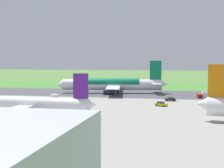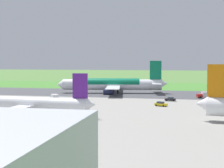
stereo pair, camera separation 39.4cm
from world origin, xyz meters
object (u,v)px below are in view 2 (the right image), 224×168
(service_car_followme, at_px, (170,99))
(service_car_ops, at_px, (161,104))
(service_truck_fuel, at_px, (205,95))
(airliner_parked_mid, at_px, (28,103))
(traffic_cone_orange, at_px, (130,87))
(service_truck_baggage, at_px, (54,97))
(airliner_main, at_px, (113,84))
(no_stopping_sign, at_px, (140,84))

(service_car_followme, height_order, service_car_ops, same)
(service_truck_fuel, distance_m, service_car_ops, 33.21)
(airliner_parked_mid, relative_size, service_car_followme, 9.67)
(service_car_followme, xyz_separation_m, traffic_cone_orange, (26.04, -65.17, -0.57))
(airliner_parked_mid, height_order, service_truck_baggage, airliner_parked_mid)
(airliner_main, xyz_separation_m, service_car_followme, (-28.42, 26.16, -3.51))
(airliner_parked_mid, xyz_separation_m, service_car_followme, (-39.79, -41.14, -2.51))
(service_truck_fuel, height_order, no_stopping_sign, no_stopping_sign)
(service_car_followme, relative_size, service_truck_fuel, 0.70)
(service_truck_fuel, xyz_separation_m, service_car_ops, (16.69, 28.71, -0.56))
(traffic_cone_orange, bearing_deg, airliner_parked_mid, 82.63)
(service_car_ops, distance_m, no_stopping_sign, 88.69)
(airliner_parked_mid, xyz_separation_m, traffic_cone_orange, (-13.75, -106.31, -3.08))
(service_car_ops, bearing_deg, service_truck_fuel, -120.17)
(traffic_cone_orange, bearing_deg, service_car_ops, 106.06)
(airliner_main, relative_size, service_car_followme, 12.41)
(service_truck_fuel, relative_size, service_car_ops, 1.36)
(service_truck_fuel, bearing_deg, service_car_ops, 59.83)
(service_truck_baggage, bearing_deg, airliner_parked_mid, 98.68)
(airliner_parked_mid, height_order, no_stopping_sign, airliner_parked_mid)
(airliner_parked_mid, bearing_deg, service_car_ops, -145.24)
(service_car_followme, bearing_deg, service_truck_baggage, 10.51)
(service_truck_fuel, bearing_deg, traffic_cone_orange, -52.48)
(service_truck_baggage, bearing_deg, service_truck_fuel, -159.85)
(service_truck_baggage, distance_m, traffic_cone_orange, 75.85)
(service_car_followme, distance_m, service_truck_fuel, 19.16)
(no_stopping_sign, bearing_deg, airliner_main, 79.72)
(service_truck_baggage, distance_m, service_car_ops, 42.59)
(service_car_followme, bearing_deg, no_stopping_sign, -74.21)
(service_truck_fuel, bearing_deg, airliner_parked_mid, 45.37)
(service_car_followme, relative_size, traffic_cone_orange, 7.91)
(service_car_ops, distance_m, traffic_cone_orange, 83.94)
(service_car_followme, xyz_separation_m, no_stopping_sign, (20.21, -71.48, 0.91))
(airliner_parked_mid, relative_size, traffic_cone_orange, 76.46)
(service_truck_fuel, height_order, service_car_ops, service_truck_fuel)
(service_car_ops, bearing_deg, airliner_parked_mid, 34.76)
(service_truck_fuel, bearing_deg, airliner_main, -17.02)
(service_truck_baggage, height_order, no_stopping_sign, no_stopping_sign)
(airliner_parked_mid, distance_m, service_truck_fuel, 76.40)
(service_truck_fuel, height_order, traffic_cone_orange, service_truck_fuel)
(service_truck_baggage, xyz_separation_m, service_car_ops, (-41.98, 7.18, -0.56))
(traffic_cone_orange, bearing_deg, service_car_followme, 111.78)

